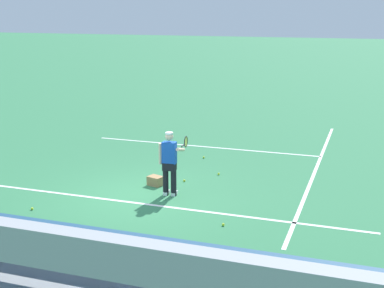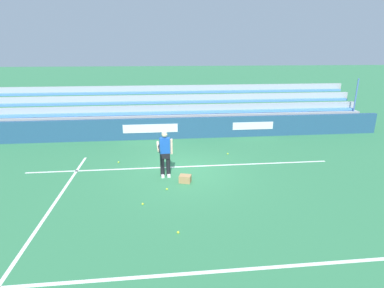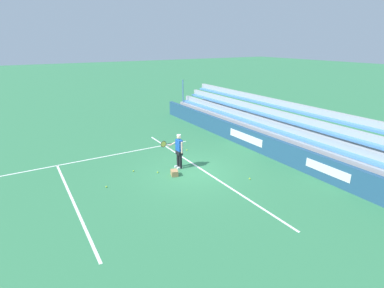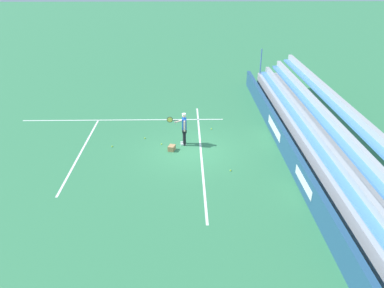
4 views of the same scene
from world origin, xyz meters
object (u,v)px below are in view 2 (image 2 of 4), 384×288
(tennis_player, at_px, (165,153))
(tennis_ball_toward_net, at_px, (167,189))
(tennis_ball_on_baseline, at_px, (143,204))
(tennis_ball_by_box, at_px, (178,232))
(ball_box_cardboard, at_px, (185,179))
(tennis_ball_stray_back, at_px, (119,162))
(tennis_ball_near_player, at_px, (228,154))

(tennis_player, relative_size, tennis_ball_toward_net, 25.98)
(tennis_player, bearing_deg, tennis_ball_toward_net, 91.14)
(tennis_ball_toward_net, height_order, tennis_ball_on_baseline, same)
(tennis_ball_by_box, bearing_deg, tennis_player, -86.21)
(tennis_ball_on_baseline, bearing_deg, ball_box_cardboard, -133.43)
(tennis_player, bearing_deg, tennis_ball_stray_back, -39.37)
(tennis_ball_on_baseline, bearing_deg, tennis_ball_toward_net, -128.73)
(ball_box_cardboard, relative_size, tennis_ball_by_box, 6.06)
(ball_box_cardboard, relative_size, tennis_ball_toward_net, 6.06)
(tennis_ball_near_player, xyz_separation_m, tennis_ball_by_box, (2.58, 5.81, 0.00))
(ball_box_cardboard, xyz_separation_m, tennis_ball_stray_back, (2.58, -2.17, -0.10))
(tennis_player, bearing_deg, tennis_ball_near_player, -143.07)
(tennis_ball_stray_back, bearing_deg, tennis_ball_near_player, -173.17)
(tennis_player, relative_size, tennis_ball_near_player, 25.98)
(tennis_ball_by_box, bearing_deg, tennis_ball_toward_net, -84.99)
(ball_box_cardboard, bearing_deg, tennis_ball_near_player, -128.09)
(ball_box_cardboard, relative_size, tennis_ball_stray_back, 6.06)
(tennis_player, distance_m, tennis_ball_toward_net, 1.45)
(ball_box_cardboard, bearing_deg, tennis_ball_on_baseline, 46.57)
(tennis_ball_toward_net, height_order, tennis_ball_by_box, same)
(tennis_ball_toward_net, bearing_deg, tennis_ball_on_baseline, 51.27)
(tennis_ball_toward_net, distance_m, tennis_ball_by_box, 2.53)
(tennis_ball_near_player, bearing_deg, tennis_player, 36.93)
(tennis_player, xyz_separation_m, ball_box_cardboard, (-0.68, 0.61, -0.76))
(tennis_ball_near_player, xyz_separation_m, tennis_ball_on_baseline, (3.56, 4.23, 0.00))
(tennis_player, relative_size, tennis_ball_on_baseline, 25.98)
(tennis_ball_stray_back, height_order, tennis_ball_on_baseline, same)
(tennis_ball_near_player, bearing_deg, tennis_ball_stray_back, 6.83)
(tennis_ball_stray_back, height_order, tennis_ball_by_box, same)
(ball_box_cardboard, distance_m, tennis_ball_by_box, 3.11)
(tennis_ball_near_player, height_order, tennis_ball_by_box, same)
(tennis_ball_toward_net, xyz_separation_m, tennis_ball_on_baseline, (0.75, 0.94, 0.00))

